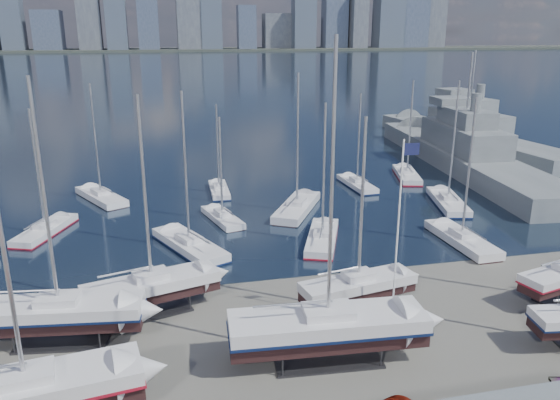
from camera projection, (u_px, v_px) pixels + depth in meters
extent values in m
plane|color=#605E59|center=(365.00, 337.00, 36.51)|extent=(1400.00, 1400.00, 0.00)
cube|color=#192C3B|center=(175.00, 66.00, 325.37)|extent=(1400.00, 600.00, 0.40)
cube|color=#2D332D|center=(165.00, 50.00, 567.23)|extent=(1400.00, 80.00, 2.20)
cube|color=#3D4756|center=(12.00, 20.00, 521.53)|extent=(19.55, 21.83, 55.97)
cube|color=#475166|center=(48.00, 30.00, 536.65)|extent=(26.03, 30.49, 37.14)
cube|color=#595E66|center=(87.00, 3.00, 526.82)|extent=(21.60, 16.58, 87.63)
cube|color=#3D4756|center=(116.00, 14.00, 536.51)|extent=(19.42, 28.42, 67.60)
cube|color=#475166|center=(148.00, 21.00, 547.91)|extent=(20.24, 23.80, 54.09)
cube|color=#595E66|center=(189.00, 21.00, 553.48)|extent=(24.62, 19.72, 54.00)
cube|color=#3D4756|center=(211.00, 21.00, 556.15)|extent=(20.75, 17.93, 55.97)
cube|color=#475166|center=(246.00, 27.00, 564.18)|extent=(18.36, 16.25, 43.03)
cube|color=#595E66|center=(277.00, 31.00, 590.50)|extent=(28.49, 22.03, 35.69)
cube|color=#3D4756|center=(304.00, 24.00, 577.32)|extent=(23.34, 17.87, 49.11)
cube|color=#475166|center=(335.00, 12.00, 595.46)|extent=(25.35, 19.79, 75.95)
cube|color=#595E66|center=(357.00, 20.00, 597.03)|extent=(17.00, 27.45, 57.67)
cube|color=#475166|center=(412.00, 13.00, 617.87)|extent=(30.82, 28.37, 74.41)
cube|color=#595E66|center=(435.00, 12.00, 625.42)|extent=(21.74, 17.03, 77.48)
cube|color=#2D2D33|center=(63.00, 341.00, 35.92)|extent=(6.12, 3.41, 0.16)
cube|color=black|center=(61.00, 320.00, 35.47)|extent=(10.83, 3.88, 0.85)
cube|color=silver|center=(59.00, 308.00, 35.21)|extent=(10.89, 4.32, 0.85)
cube|color=#0C193E|center=(60.00, 314.00, 35.33)|extent=(11.00, 4.36, 0.17)
cube|color=silver|center=(58.00, 299.00, 35.02)|extent=(2.86, 2.11, 0.50)
cylinder|color=#B2B2B7|center=(44.00, 196.00, 32.97)|extent=(0.22, 0.22, 14.30)
cube|color=silver|center=(26.00, 387.00, 27.27)|extent=(11.64, 4.82, 0.90)
cube|color=maroon|center=(27.00, 394.00, 27.39)|extent=(11.76, 4.87, 0.18)
cube|color=silver|center=(24.00, 375.00, 27.06)|extent=(3.08, 2.30, 0.50)
cylinder|color=#B2B2B7|center=(1.00, 236.00, 24.88)|extent=(0.22, 0.22, 15.25)
cube|color=#2D2D33|center=(154.00, 311.00, 39.70)|extent=(5.75, 3.80, 0.16)
cube|color=black|center=(152.00, 293.00, 39.25)|extent=(9.87, 4.87, 0.77)
cube|color=silver|center=(152.00, 283.00, 39.02)|extent=(9.98, 5.26, 0.77)
cube|color=silver|center=(151.00, 275.00, 38.84)|extent=(2.76, 2.22, 0.50)
cylinder|color=#B2B2B7|center=(145.00, 191.00, 36.99)|extent=(0.22, 0.22, 12.97)
cube|color=#2D2D33|center=(327.00, 358.00, 33.99)|extent=(6.84, 3.49, 0.16)
cube|color=black|center=(327.00, 336.00, 33.52)|extent=(12.25, 3.69, 0.97)
cube|color=silver|center=(328.00, 322.00, 33.23)|extent=(12.29, 4.19, 0.97)
cube|color=#0C193E|center=(328.00, 328.00, 33.36)|extent=(12.41, 4.23, 0.19)
cube|color=silver|center=(328.00, 311.00, 33.02)|extent=(3.15, 2.23, 0.50)
cylinder|color=#B2B2B7|center=(332.00, 185.00, 30.68)|extent=(0.22, 0.22, 16.31)
cube|color=#2D2D33|center=(357.00, 310.00, 39.96)|extent=(5.08, 3.02, 0.16)
cube|color=black|center=(358.00, 291.00, 39.53)|extent=(8.88, 3.63, 0.69)
cube|color=silver|center=(358.00, 283.00, 39.33)|extent=(8.94, 3.99, 0.69)
cube|color=silver|center=(359.00, 275.00, 39.15)|extent=(2.39, 1.83, 0.50)
cylinder|color=#B2B2B7|center=(362.00, 201.00, 37.50)|extent=(0.22, 0.22, 11.67)
cube|color=black|center=(46.00, 236.00, 55.11)|extent=(5.11, 8.90, 0.70)
cube|color=silver|center=(45.00, 230.00, 54.90)|extent=(5.45, 9.03, 0.70)
cube|color=maroon|center=(46.00, 233.00, 55.00)|extent=(5.51, 9.12, 0.14)
cube|color=silver|center=(45.00, 224.00, 54.72)|extent=(2.16, 2.57, 0.50)
cylinder|color=#B2B2B7|center=(37.00, 170.00, 53.05)|extent=(0.22, 0.22, 11.80)
cube|color=black|center=(102.00, 202.00, 66.11)|extent=(6.50, 9.63, 0.77)
cube|color=silver|center=(101.00, 196.00, 65.88)|extent=(6.86, 9.82, 0.77)
cube|color=silver|center=(101.00, 191.00, 65.69)|extent=(2.56, 2.89, 0.50)
cylinder|color=#B2B2B7|center=(95.00, 140.00, 63.83)|extent=(0.22, 0.22, 13.04)
cube|color=black|center=(190.00, 252.00, 51.20)|extent=(6.40, 10.29, 0.82)
cube|color=silver|center=(189.00, 244.00, 50.96)|extent=(6.79, 10.47, 0.82)
cube|color=#0C193E|center=(190.00, 248.00, 51.07)|extent=(6.86, 10.57, 0.16)
cube|color=silver|center=(189.00, 238.00, 50.76)|extent=(2.61, 3.03, 0.50)
cylinder|color=#B2B2B7|center=(185.00, 169.00, 48.80)|extent=(0.22, 0.22, 13.77)
cube|color=black|center=(223.00, 223.00, 58.91)|extent=(3.74, 8.00, 0.62)
cube|color=silver|center=(222.00, 217.00, 58.72)|extent=(4.05, 8.08, 0.62)
cube|color=silver|center=(222.00, 212.00, 58.56)|extent=(1.75, 2.21, 0.50)
cylinder|color=#B2B2B7|center=(221.00, 167.00, 57.08)|extent=(0.22, 0.22, 10.50)
cube|color=black|center=(219.00, 194.00, 69.14)|extent=(2.05, 7.79, 0.62)
cube|color=silver|center=(219.00, 190.00, 68.96)|extent=(2.37, 7.79, 0.62)
cube|color=#0C193E|center=(219.00, 192.00, 69.04)|extent=(2.40, 7.87, 0.12)
cube|color=silver|center=(219.00, 185.00, 68.79)|extent=(1.35, 1.97, 0.50)
cylinder|color=#B2B2B7|center=(218.00, 147.00, 67.32)|extent=(0.22, 0.22, 10.45)
cube|color=black|center=(322.00, 245.00, 52.98)|extent=(5.49, 9.50, 0.75)
cube|color=silver|center=(322.00, 238.00, 52.76)|extent=(5.85, 9.64, 0.75)
cube|color=maroon|center=(322.00, 241.00, 52.86)|extent=(5.91, 9.74, 0.15)
cube|color=silver|center=(322.00, 232.00, 52.57)|extent=(2.31, 2.75, 0.50)
cylinder|color=#B2B2B7|center=(324.00, 171.00, 50.78)|extent=(0.22, 0.22, 12.60)
cube|color=black|center=(297.00, 214.00, 61.97)|extent=(7.47, 10.59, 0.86)
cube|color=silver|center=(297.00, 207.00, 61.71)|extent=(7.86, 10.81, 0.86)
cube|color=silver|center=(297.00, 201.00, 61.51)|extent=(2.88, 3.22, 0.50)
cylinder|color=#B2B2B7|center=(298.00, 140.00, 59.44)|extent=(0.22, 0.22, 14.46)
cube|color=black|center=(357.00, 189.00, 71.75)|extent=(2.52, 8.54, 0.68)
cube|color=silver|center=(357.00, 184.00, 71.55)|extent=(2.87, 8.57, 0.68)
cube|color=#0C193E|center=(357.00, 186.00, 71.64)|extent=(2.90, 8.65, 0.14)
cube|color=silver|center=(357.00, 179.00, 71.38)|extent=(1.54, 2.19, 0.50)
cylinder|color=#B2B2B7|center=(359.00, 138.00, 69.76)|extent=(0.22, 0.22, 11.39)
cube|color=black|center=(461.00, 246.00, 52.63)|extent=(2.59, 9.77, 0.78)
cube|color=silver|center=(462.00, 239.00, 52.40)|extent=(2.99, 9.78, 0.78)
cube|color=silver|center=(462.00, 233.00, 52.21)|extent=(1.70, 2.47, 0.50)
cylinder|color=#B2B2B7|center=(469.00, 169.00, 50.35)|extent=(0.22, 0.22, 13.10)
cube|color=black|center=(447.00, 208.00, 64.07)|extent=(4.79, 10.28, 0.80)
cube|color=silver|center=(448.00, 201.00, 63.84)|extent=(5.20, 10.38, 0.80)
cube|color=#0C193E|center=(448.00, 204.00, 63.95)|extent=(5.25, 10.49, 0.16)
cube|color=silver|center=(448.00, 196.00, 63.65)|extent=(2.25, 2.84, 0.50)
cylinder|color=#B2B2B7|center=(454.00, 141.00, 61.72)|extent=(0.22, 0.22, 13.50)
cube|color=black|center=(406.00, 180.00, 76.16)|extent=(4.60, 9.56, 0.74)
cube|color=silver|center=(407.00, 175.00, 75.94)|extent=(4.97, 9.66, 0.74)
cube|color=maroon|center=(407.00, 177.00, 76.04)|extent=(5.02, 9.76, 0.15)
cube|color=silver|center=(407.00, 170.00, 75.76)|extent=(2.12, 2.66, 0.50)
cylinder|color=#B2B2B7|center=(410.00, 127.00, 73.97)|extent=(0.22, 0.22, 12.56)
cube|color=slate|center=(462.00, 164.00, 82.03)|extent=(12.98, 51.05, 4.55)
cube|color=slate|center=(464.00, 137.00, 80.83)|extent=(8.16, 18.22, 3.60)
cube|color=slate|center=(466.00, 117.00, 79.94)|extent=(5.81, 10.53, 2.40)
cube|color=slate|center=(453.00, 101.00, 84.22)|extent=(6.12, 5.58, 1.20)
cylinder|color=#B2B2B7|center=(470.00, 81.00, 78.40)|extent=(0.30, 0.30, 8.00)
cube|color=slate|center=(466.00, 143.00, 97.50)|extent=(13.21, 46.60, 4.14)
cube|color=slate|center=(468.00, 122.00, 96.35)|extent=(7.91, 16.73, 3.60)
cube|color=slate|center=(470.00, 104.00, 95.47)|extent=(5.56, 9.70, 2.40)
cube|color=slate|center=(455.00, 92.00, 99.09)|extent=(5.70, 5.23, 1.20)
cylinder|color=#B2B2B7|center=(473.00, 74.00, 93.93)|extent=(0.30, 0.30, 8.00)
cylinder|color=white|center=(397.00, 237.00, 36.07)|extent=(0.12, 0.12, 13.12)
cube|color=#13173E|center=(411.00, 149.00, 34.43)|extent=(1.09, 0.05, 0.77)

